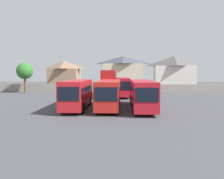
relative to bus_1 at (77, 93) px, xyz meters
The scene contains 11 objects.
ground 18.67m from the bus_1, 77.52° to the left, with size 140.00×140.00×0.00m, color #424247.
depot_boundary_wall 25.73m from the bus_1, 81.03° to the left, with size 56.00×0.50×1.80m, color gray.
bus_1 is the anchor object (origin of this frame).
bus_2 3.85m from the bus_1, ahead, with size 2.81×10.96×3.43m.
bus_3 7.79m from the bus_1, ahead, with size 2.79×11.86×3.43m.
bus_4 15.62m from the bus_1, 79.58° to the left, with size 2.70×11.26×4.82m.
bus_5 16.13m from the bus_1, 71.54° to the left, with size 3.01×10.71×3.45m.
house_terrace_left 37.12m from the bus_1, 107.59° to the left, with size 8.29×6.49×7.75m.
house_terrace_centre 34.46m from the bus_1, 81.65° to the left, with size 10.65×6.33×8.81m.
house_terrace_right 39.64m from the bus_1, 62.15° to the left, with size 10.72×6.31×8.86m.
tree_left_of_lot 28.01m from the bus_1, 126.52° to the left, with size 3.62×3.62×6.63m.
Camera 1 is at (1.97, -27.86, 4.34)m, focal length 37.21 mm.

